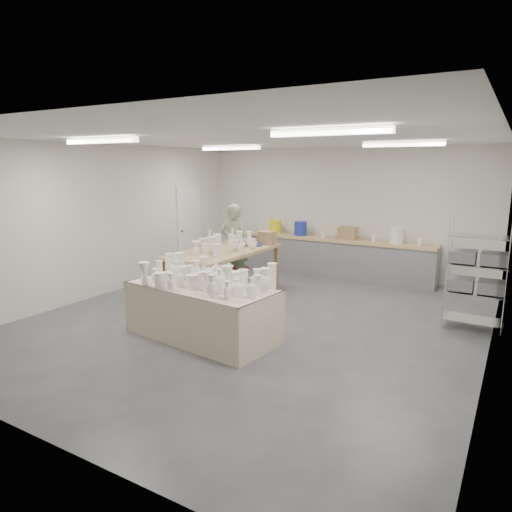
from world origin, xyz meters
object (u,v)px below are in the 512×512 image
Objects in this scene: potter at (234,245)px; red_stool at (241,268)px; work_table at (227,249)px; drying_table at (203,308)px.

potter is 0.64m from red_stool.
red_stool is at bearing -98.62° from potter.
work_table is 1.41× the size of potter.
work_table reaches higher than drying_table.
drying_table is 3.39m from red_stool.
work_table is at bearing 104.28° from potter.
potter is at bearing -90.00° from red_stool.
red_stool is at bearing 108.68° from work_table.
drying_table is 5.71× the size of red_stool.
potter is (-0.31, 0.74, -0.04)m from work_table.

